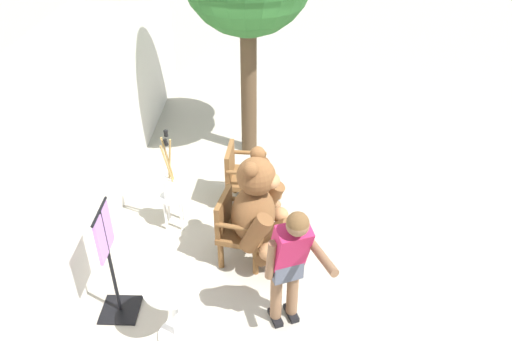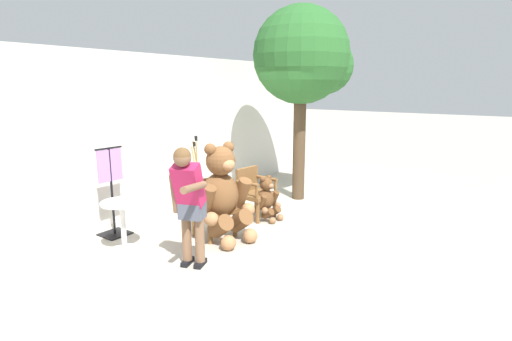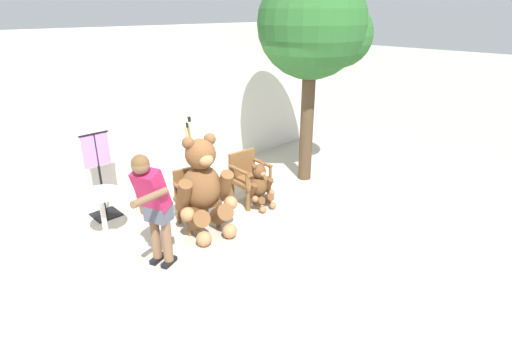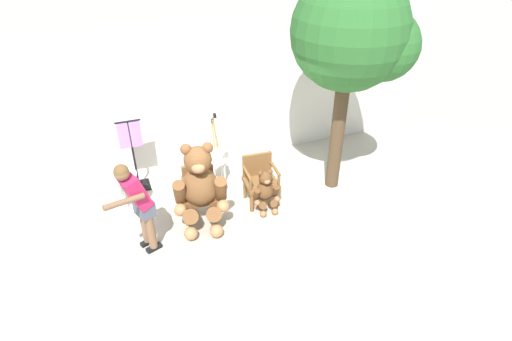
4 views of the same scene
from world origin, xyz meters
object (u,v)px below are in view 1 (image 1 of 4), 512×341
wooden_chair_left (238,226)px  wooden_chair_right (242,175)px  brush_bucket (172,184)px  clothing_display_stand (110,261)px  round_side_table (174,305)px  white_stool (174,203)px  person_visitor (290,258)px  teddy_bear_large (260,211)px  teddy_bear_small (263,180)px

wooden_chair_left → wooden_chair_right: 1.09m
brush_bucket → clothing_display_stand: brush_bucket is taller
round_side_table → wooden_chair_left: bearing=-25.0°
white_stool → person_visitor: bearing=-138.1°
teddy_bear_large → clothing_display_stand: bearing=120.0°
person_visitor → round_side_table: 1.22m
teddy_bear_large → wooden_chair_left: bearing=83.2°
wooden_chair_right → teddy_bear_small: (-0.01, -0.28, -0.08)m
white_stool → wooden_chair_left: bearing=-123.6°
teddy_bear_large → person_visitor: size_ratio=0.93×
wooden_chair_left → person_visitor: person_visitor is taller
wooden_chair_right → white_stool: size_ratio=1.87×
white_stool → clothing_display_stand: bearing=166.1°
person_visitor → brush_bucket: bearing=41.9°
round_side_table → person_visitor: bearing=-80.7°
person_visitor → clothing_display_stand: bearing=86.2°
wooden_chair_right → white_stool: 1.01m
teddy_bear_small → person_visitor: bearing=-172.5°
white_stool → round_side_table: bearing=-170.2°
wooden_chair_right → person_visitor: (-2.09, -0.56, 0.46)m
brush_bucket → round_side_table: bearing=-170.2°
person_visitor → round_side_table: size_ratio=2.17×
person_visitor → clothing_display_stand: size_ratio=1.14×
teddy_bear_large → round_side_table: (-1.16, 0.81, -0.27)m
white_stool → round_side_table: round_side_table is taller
wooden_chair_right → teddy_bear_small: size_ratio=1.11×
white_stool → round_side_table: 1.79m
teddy_bear_small → clothing_display_stand: bearing=142.6°
brush_bucket → teddy_bear_large: bearing=-118.3°
teddy_bear_large → clothing_display_stand: (-0.86, 1.48, 0.01)m
wooden_chair_right → person_visitor: person_visitor is taller
teddy_bear_small → brush_bucket: 1.28m
wooden_chair_left → wooden_chair_right: same height
teddy_bear_small → teddy_bear_large: bearing=178.7°
person_visitor → brush_bucket: size_ratio=1.63×
round_side_table → clothing_display_stand: 0.78m
person_visitor → white_stool: 2.20m
round_side_table → white_stool: bearing=9.8°
wooden_chair_right → white_stool: (-0.51, 0.86, -0.11)m
teddy_bear_large → brush_bucket: bearing=61.7°
white_stool → wooden_chair_right: bearing=-59.1°
wooden_chair_left → person_visitor: 1.24m
round_side_table → clothing_display_stand: clothing_display_stand is taller
wooden_chair_right → teddy_bear_small: 0.30m
teddy_bear_small → clothing_display_stand: (-1.97, 1.51, 0.34)m
person_visitor → white_stool: size_ratio=3.39×
brush_bucket → clothing_display_stand: size_ratio=0.70×
teddy_bear_small → person_visitor: person_visitor is taller
wooden_chair_right → person_visitor: 2.22m
round_side_table → clothing_display_stand: size_ratio=0.53×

